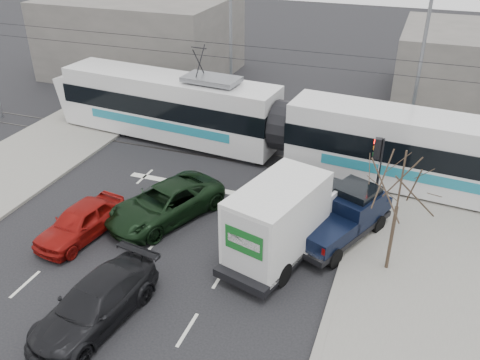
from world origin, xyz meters
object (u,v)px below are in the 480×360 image
(tram, at_px, (283,127))
(navy_pickup, at_px, (345,215))
(street_lamp_far, at_px, (228,36))
(green_car, at_px, (165,203))
(box_truck, at_px, (285,218))
(red_car, at_px, (81,222))
(bare_tree, at_px, (401,185))
(traffic_signal, at_px, (378,159))
(dark_car, at_px, (95,304))
(street_lamp_near, at_px, (417,62))
(silver_pickup, at_px, (264,217))

(tram, height_order, navy_pickup, tram)
(street_lamp_far, relative_size, green_car, 1.60)
(navy_pickup, bearing_deg, green_car, -146.63)
(box_truck, distance_m, red_car, 8.60)
(street_lamp_far, relative_size, box_truck, 1.29)
(street_lamp_far, bearing_deg, box_truck, -60.65)
(bare_tree, bearing_deg, navy_pickup, 139.48)
(navy_pickup, relative_size, red_car, 1.26)
(street_lamp_far, relative_size, tram, 0.32)
(tram, distance_m, green_car, 8.17)
(traffic_signal, height_order, box_truck, traffic_signal)
(dark_car, bearing_deg, box_truck, 58.56)
(navy_pickup, bearing_deg, traffic_signal, 93.99)
(bare_tree, height_order, street_lamp_near, street_lamp_near)
(street_lamp_near, xyz_separation_m, box_truck, (-3.78, -11.73, -3.48))
(traffic_signal, relative_size, box_truck, 0.52)
(street_lamp_near, distance_m, dark_car, 20.15)
(green_car, distance_m, red_car, 3.66)
(street_lamp_near, bearing_deg, street_lamp_far, 170.13)
(silver_pickup, bearing_deg, street_lamp_near, 62.57)
(bare_tree, relative_size, street_lamp_far, 0.56)
(box_truck, bearing_deg, green_car, -170.74)
(street_lamp_near, relative_size, red_car, 2.08)
(navy_pickup, bearing_deg, box_truck, -113.95)
(street_lamp_near, distance_m, street_lamp_far, 11.67)
(silver_pickup, bearing_deg, traffic_signal, 37.48)
(silver_pickup, bearing_deg, red_car, -163.90)
(box_truck, relative_size, green_car, 1.24)
(traffic_signal, relative_size, street_lamp_near, 0.40)
(traffic_signal, relative_size, red_car, 0.83)
(bare_tree, relative_size, green_car, 0.89)
(tram, height_order, green_car, tram)
(tram, xyz_separation_m, navy_pickup, (4.46, -6.06, -0.94))
(navy_pickup, height_order, red_car, navy_pickup)
(tram, relative_size, navy_pickup, 5.11)
(bare_tree, relative_size, traffic_signal, 1.39)
(traffic_signal, relative_size, silver_pickup, 0.63)
(tram, height_order, red_car, tram)
(traffic_signal, relative_size, green_car, 0.64)
(street_lamp_near, relative_size, dark_car, 1.74)
(box_truck, relative_size, red_car, 1.61)
(dark_car, bearing_deg, bare_tree, 42.58)
(navy_pickup, bearing_deg, dark_car, -107.90)
(navy_pickup, bearing_deg, red_car, -136.19)
(green_car, bearing_deg, street_lamp_far, 121.24)
(silver_pickup, bearing_deg, box_truck, -37.91)
(street_lamp_near, height_order, red_car, street_lamp_near)
(navy_pickup, xyz_separation_m, dark_car, (-7.00, -7.84, -0.32))
(tram, xyz_separation_m, green_car, (-3.31, -7.36, -1.23))
(tram, bearing_deg, box_truck, -67.93)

